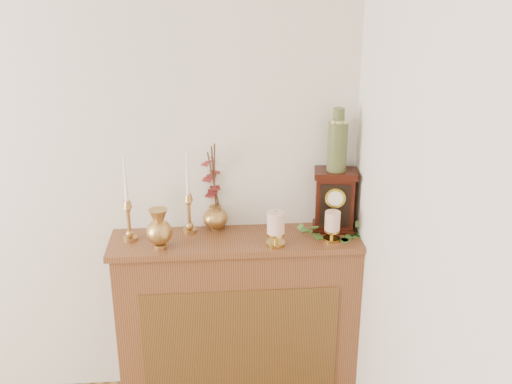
{
  "coord_description": "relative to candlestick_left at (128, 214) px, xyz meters",
  "views": [
    {
      "loc": [
        1.28,
        -0.55,
        2.17
      ],
      "look_at": [
        1.49,
        2.05,
        1.18
      ],
      "focal_mm": 42.0,
      "sensor_mm": 36.0,
      "label": 1
    }
  ],
  "objects": [
    {
      "name": "pillar_candle_right",
      "position": [
        0.97,
        -0.08,
        -0.05
      ],
      "size": [
        0.08,
        0.08,
        0.16
      ],
      "rotation": [
        0.0,
        0.0,
        0.42
      ],
      "color": "#BB9541",
      "rests_on": "console_shelf"
    },
    {
      "name": "bud_vase",
      "position": [
        0.15,
        -0.1,
        -0.04
      ],
      "size": [
        0.12,
        0.12,
        0.2
      ],
      "rotation": [
        0.0,
        0.0,
        0.16
      ],
      "color": "tan",
      "rests_on": "console_shelf"
    },
    {
      "name": "candlestick_center",
      "position": [
        0.28,
        0.07,
        -0.0
      ],
      "size": [
        0.07,
        0.07,
        0.42
      ],
      "rotation": [
        0.0,
        0.0,
        -0.08
      ],
      "color": "tan",
      "rests_on": "console_shelf"
    },
    {
      "name": "ginger_jar",
      "position": [
        0.4,
        0.13,
        0.07
      ],
      "size": [
        0.18,
        0.2,
        0.46
      ],
      "rotation": [
        0.0,
        0.0,
        -0.36
      ],
      "color": "tan",
      "rests_on": "console_shelf"
    },
    {
      "name": "mantel_clock",
      "position": [
        1.0,
        0.05,
        0.01
      ],
      "size": [
        0.23,
        0.18,
        0.31
      ],
      "rotation": [
        0.0,
        0.0,
        -0.17
      ],
      "color": "#34100A",
      "rests_on": "console_shelf"
    },
    {
      "name": "pillar_candle_left",
      "position": [
        0.69,
        -0.11,
        -0.04
      ],
      "size": [
        0.09,
        0.09,
        0.18
      ],
      "rotation": [
        0.0,
        0.0,
        0.29
      ],
      "color": "#BB9541",
      "rests_on": "console_shelf"
    },
    {
      "name": "ivy_garland",
      "position": [
        0.99,
        -0.02,
        -0.13
      ],
      "size": [
        0.34,
        0.17,
        0.07
      ],
      "rotation": [
        0.0,
        0.0,
        -0.41
      ],
      "color": "#3C6A28",
      "rests_on": "console_shelf"
    },
    {
      "name": "candlestick_left",
      "position": [
        0.0,
        0.0,
        0.0
      ],
      "size": [
        0.07,
        0.07,
        0.42
      ],
      "rotation": [
        0.0,
        0.0,
        0.14
      ],
      "color": "tan",
      "rests_on": "console_shelf"
    },
    {
      "name": "console_shelf",
      "position": [
        0.52,
        -0.01,
        -0.63
      ],
      "size": [
        1.24,
        0.34,
        0.93
      ],
      "color": "brown",
      "rests_on": "ground"
    },
    {
      "name": "ceramic_vase",
      "position": [
        1.0,
        0.05,
        0.31
      ],
      "size": [
        0.09,
        0.09,
        0.31
      ],
      "rotation": [
        0.0,
        0.0,
        -0.17
      ],
      "color": "#193325",
      "rests_on": "mantel_clock"
    }
  ]
}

